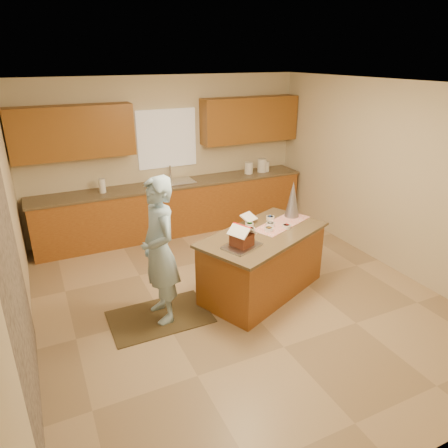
{
  "coord_description": "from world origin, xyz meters",
  "views": [
    {
      "loc": [
        -2.2,
        -4.21,
        3.01
      ],
      "look_at": [
        -0.1,
        0.2,
        1.0
      ],
      "focal_mm": 33.14,
      "sensor_mm": 36.0,
      "label": 1
    }
  ],
  "objects_px": {
    "tinsel_tree": "(293,199)",
    "boy": "(159,251)",
    "island_base": "(263,264)",
    "gingerbread_house": "(242,238)"
  },
  "relations": [
    {
      "from": "tinsel_tree",
      "to": "boy",
      "type": "relative_size",
      "value": 0.29
    },
    {
      "from": "boy",
      "to": "island_base",
      "type": "bearing_deg",
      "value": 86.31
    },
    {
      "from": "island_base",
      "to": "gingerbread_house",
      "type": "xyz_separation_m",
      "value": [
        -0.46,
        -0.25,
        0.57
      ]
    },
    {
      "from": "tinsel_tree",
      "to": "gingerbread_house",
      "type": "height_order",
      "value": "tinsel_tree"
    },
    {
      "from": "tinsel_tree",
      "to": "boy",
      "type": "height_order",
      "value": "boy"
    },
    {
      "from": "gingerbread_house",
      "to": "tinsel_tree",
      "type": "bearing_deg",
      "value": 27.85
    },
    {
      "from": "boy",
      "to": "gingerbread_house",
      "type": "height_order",
      "value": "boy"
    },
    {
      "from": "boy",
      "to": "tinsel_tree",
      "type": "bearing_deg",
      "value": 95.68
    },
    {
      "from": "tinsel_tree",
      "to": "island_base",
      "type": "bearing_deg",
      "value": -152.78
    },
    {
      "from": "tinsel_tree",
      "to": "boy",
      "type": "bearing_deg",
      "value": -170.81
    }
  ]
}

